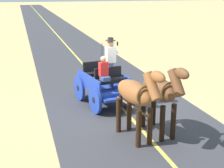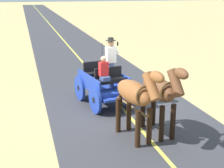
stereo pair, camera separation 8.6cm
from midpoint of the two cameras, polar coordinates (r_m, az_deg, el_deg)
name	(u,v)px [view 1 (the left image)]	position (r m, az deg, el deg)	size (l,w,h in m)	color
ground_plane	(122,108)	(11.57, 1.65, -4.35)	(200.00, 200.00, 0.00)	tan
road_surface	(122,108)	(11.57, 1.65, -4.33)	(5.29, 160.00, 0.01)	#38383D
road_centre_stripe	(122,108)	(11.57, 1.65, -4.31)	(0.12, 160.00, 0.00)	#DBCC4C
horse_drawn_carriage	(104,83)	(11.75, -1.63, 0.17)	(1.81, 4.51, 2.50)	#1E3899
horse_near_side	(161,91)	(9.25, 8.36, -1.26)	(0.75, 2.15, 2.21)	brown
horse_off_side	(136,95)	(8.84, 4.05, -1.96)	(0.87, 2.15, 2.21)	brown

